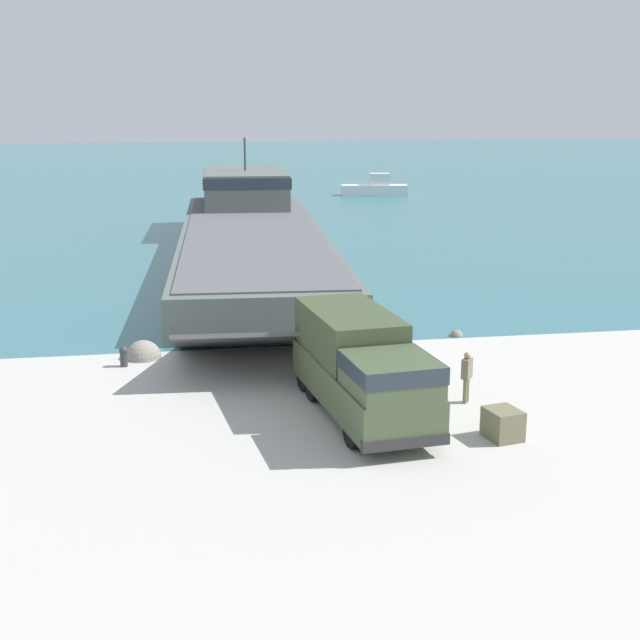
% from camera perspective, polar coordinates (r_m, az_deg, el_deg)
% --- Properties ---
extents(ground_plane, '(240.00, 240.00, 0.00)m').
position_cam_1_polar(ground_plane, '(31.49, 1.42, -3.96)').
color(ground_plane, '#B7B5AD').
extents(water_surface, '(240.00, 180.00, 0.01)m').
position_cam_1_polar(water_surface, '(124.88, -7.10, 9.37)').
color(water_surface, '#336B75').
rests_on(water_surface, ground_plane).
extents(landing_craft, '(10.78, 44.26, 6.97)m').
position_cam_1_polar(landing_craft, '(57.45, -4.47, 5.82)').
color(landing_craft, '#56605B').
rests_on(landing_craft, ground_plane).
extents(military_truck, '(3.34, 7.99, 3.12)m').
position_cam_1_polar(military_truck, '(27.72, 2.70, -2.95)').
color(military_truck, '#475638').
rests_on(military_truck, ground_plane).
extents(soldier_on_ramp, '(0.47, 0.49, 1.73)m').
position_cam_1_polar(soldier_on_ramp, '(29.44, 9.38, -3.39)').
color(soldier_on_ramp, '#6B664C').
rests_on(soldier_on_ramp, ground_plane).
extents(moored_boat_a, '(7.03, 2.76, 2.28)m').
position_cam_1_polar(moored_boat_a, '(93.60, 3.56, 8.43)').
color(moored_boat_a, white).
rests_on(moored_boat_a, ground_plane).
extents(mooring_bollard, '(0.33, 0.33, 0.76)m').
position_cam_1_polar(mooring_bollard, '(33.93, -12.45, -2.24)').
color(mooring_bollard, '#333338').
rests_on(mooring_bollard, ground_plane).
extents(cargo_crate, '(1.10, 1.23, 0.90)m').
position_cam_1_polar(cargo_crate, '(26.75, 11.62, -6.54)').
color(cargo_crate, '#6B664C').
rests_on(cargo_crate, ground_plane).
extents(shoreline_rock_a, '(0.55, 0.55, 0.55)m').
position_cam_1_polar(shoreline_rock_a, '(37.90, 8.73, -1.02)').
color(shoreline_rock_a, gray).
rests_on(shoreline_rock_a, ground_plane).
extents(shoreline_rock_b, '(1.39, 1.39, 1.39)m').
position_cam_1_polar(shoreline_rock_b, '(34.97, -11.23, -2.40)').
color(shoreline_rock_b, gray).
rests_on(shoreline_rock_b, ground_plane).
extents(shoreline_rock_c, '(0.64, 0.64, 0.64)m').
position_cam_1_polar(shoreline_rock_c, '(36.49, -9.33, -1.63)').
color(shoreline_rock_c, '#66605B').
rests_on(shoreline_rock_c, ground_plane).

